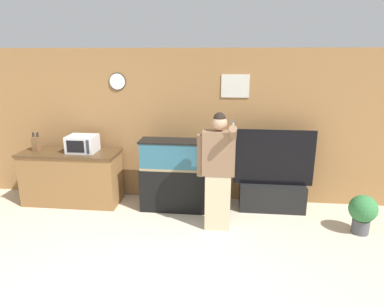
# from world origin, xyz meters

# --- Properties ---
(wall_back_paneled) EXTENTS (10.00, 0.08, 2.60)m
(wall_back_paneled) POSITION_xyz_m (-0.00, 2.92, 1.30)
(wall_back_paneled) COLOR olive
(wall_back_paneled) RESTS_ON ground_plane
(counter_island) EXTENTS (1.66, 0.64, 0.92)m
(counter_island) POSITION_xyz_m (-1.79, 2.47, 0.46)
(counter_island) COLOR brown
(counter_island) RESTS_ON ground_plane
(microwave) EXTENTS (0.47, 0.39, 0.28)m
(microwave) POSITION_xyz_m (-1.56, 2.51, 1.06)
(microwave) COLOR silver
(microwave) RESTS_ON counter_island
(knife_block) EXTENTS (0.10, 0.10, 0.32)m
(knife_block) POSITION_xyz_m (-2.38, 2.49, 1.04)
(knife_block) COLOR brown
(knife_block) RESTS_ON counter_island
(aquarium_on_stand) EXTENTS (1.14, 0.40, 1.19)m
(aquarium_on_stand) POSITION_xyz_m (0.03, 2.40, 0.59)
(aquarium_on_stand) COLOR black
(aquarium_on_stand) RESTS_ON ground_plane
(tv_on_stand) EXTENTS (1.28, 0.40, 1.35)m
(tv_on_stand) POSITION_xyz_m (1.62, 2.56, 0.39)
(tv_on_stand) COLOR black
(tv_on_stand) RESTS_ON ground_plane
(person_standing) EXTENTS (0.55, 0.41, 1.74)m
(person_standing) POSITION_xyz_m (0.74, 1.81, 0.91)
(person_standing) COLOR #BCAD89
(person_standing) RESTS_ON ground_plane
(potted_plant) EXTENTS (0.40, 0.40, 0.58)m
(potted_plant) POSITION_xyz_m (2.82, 1.89, 0.34)
(potted_plant) COLOR #4C4C51
(potted_plant) RESTS_ON ground_plane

